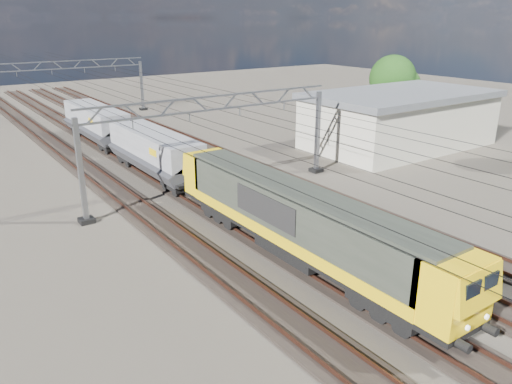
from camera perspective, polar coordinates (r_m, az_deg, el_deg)
ground at (r=33.22m, az=-0.87°, el=-2.06°), size 160.00×160.00×0.00m
track_outer_west at (r=30.50m, az=-10.26°, el=-4.26°), size 2.60×140.00×0.30m
track_loco at (r=32.20m, az=-3.82°, el=-2.68°), size 2.60×140.00×0.30m
track_inner_east at (r=34.29m, az=1.90°, el=-1.25°), size 2.60×140.00×0.30m
track_outer_east at (r=36.69m, az=6.91°, el=0.01°), size 2.60×140.00×0.30m
catenary_gantry_mid at (r=35.30m, az=-4.57°, el=5.81°), size 19.90×0.90×7.11m
catenary_gantry_far at (r=68.38m, az=-20.46°, el=11.22°), size 19.90×0.90×7.11m
overhead_wires at (r=38.37m, az=-7.73°, el=9.59°), size 12.03×140.00×0.53m
locomotive at (r=25.74m, az=4.72°, el=-3.08°), size 2.76×21.10×3.62m
hopper_wagon_lead at (r=40.27m, az=-11.55°, el=4.72°), size 3.38×13.00×3.25m
hopper_wagon_mid at (r=53.33m, az=-17.83°, el=7.71°), size 3.38×13.00×3.25m
industrial_shed at (r=51.34m, az=16.08°, el=8.02°), size 18.60×10.60×5.40m
tree_far at (r=62.24m, az=15.67°, el=12.19°), size 5.83×5.43×8.10m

